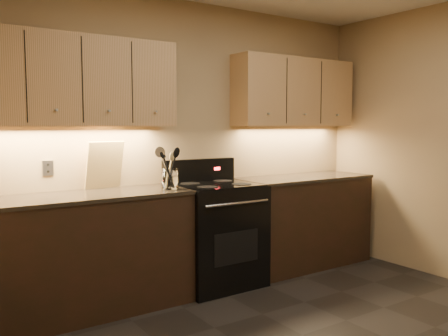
% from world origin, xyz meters
% --- Properties ---
extents(wall_back, '(4.00, 0.04, 2.60)m').
position_xyz_m(wall_back, '(0.00, 2.00, 1.30)').
color(wall_back, tan).
rests_on(wall_back, ground).
extents(counter_left, '(1.62, 0.62, 0.93)m').
position_xyz_m(counter_left, '(-1.10, 1.70, 0.47)').
color(counter_left, black).
rests_on(counter_left, ground).
extents(counter_right, '(1.46, 0.62, 0.93)m').
position_xyz_m(counter_right, '(1.18, 1.70, 0.47)').
color(counter_right, black).
rests_on(counter_right, ground).
extents(stove, '(0.76, 0.68, 1.14)m').
position_xyz_m(stove, '(0.08, 1.68, 0.48)').
color(stove, black).
rests_on(stove, ground).
extents(upper_cab_left, '(1.60, 0.30, 0.70)m').
position_xyz_m(upper_cab_left, '(-1.10, 1.85, 1.80)').
color(upper_cab_left, tan).
rests_on(upper_cab_left, wall_back).
extents(upper_cab_right, '(1.44, 0.30, 0.70)m').
position_xyz_m(upper_cab_right, '(1.18, 1.85, 1.80)').
color(upper_cab_right, tan).
rests_on(upper_cab_right, wall_back).
extents(outlet_plate, '(0.08, 0.01, 0.12)m').
position_xyz_m(outlet_plate, '(-1.30, 1.99, 1.12)').
color(outlet_plate, '#B2B5BA').
rests_on(outlet_plate, wall_back).
extents(utensil_crock, '(0.18, 0.18, 0.17)m').
position_xyz_m(utensil_crock, '(-0.42, 1.60, 1.01)').
color(utensil_crock, white).
rests_on(utensil_crock, counter_left).
extents(cutting_board, '(0.33, 0.16, 0.40)m').
position_xyz_m(cutting_board, '(-0.85, 1.94, 1.13)').
color(cutting_board, tan).
rests_on(cutting_board, counter_left).
extents(wooden_spoon, '(0.16, 0.13, 0.31)m').
position_xyz_m(wooden_spoon, '(-0.45, 1.60, 1.10)').
color(wooden_spoon, tan).
rests_on(wooden_spoon, utensil_crock).
extents(black_spoon, '(0.12, 0.12, 0.34)m').
position_xyz_m(black_spoon, '(-0.43, 1.63, 1.11)').
color(black_spoon, black).
rests_on(black_spoon, utensil_crock).
extents(black_turner, '(0.17, 0.15, 0.33)m').
position_xyz_m(black_turner, '(-0.40, 1.58, 1.10)').
color(black_turner, black).
rests_on(black_turner, utensil_crock).
extents(steel_skimmer, '(0.20, 0.13, 0.35)m').
position_xyz_m(steel_skimmer, '(-0.39, 1.60, 1.11)').
color(steel_skimmer, silver).
rests_on(steel_skimmer, utensil_crock).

